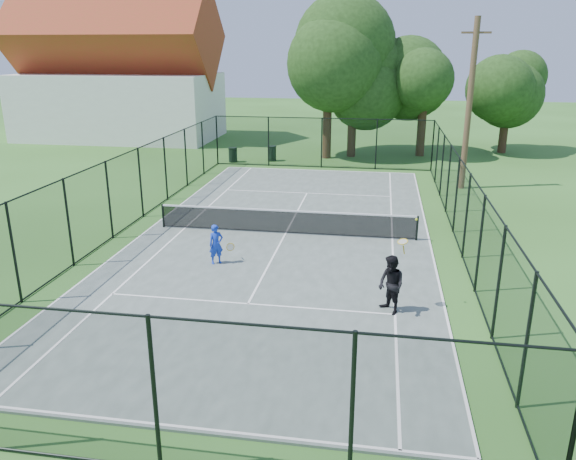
% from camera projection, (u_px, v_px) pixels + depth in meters
% --- Properties ---
extents(ground, '(120.00, 120.00, 0.00)m').
position_uv_depth(ground, '(286.00, 235.00, 21.93)').
color(ground, '#2B531C').
extents(tennis_court, '(11.00, 24.00, 0.06)m').
position_uv_depth(tennis_court, '(286.00, 234.00, 21.92)').
color(tennis_court, '#4D5A53').
rests_on(tennis_court, ground).
extents(tennis_net, '(10.08, 0.08, 0.95)m').
position_uv_depth(tennis_net, '(286.00, 221.00, 21.75)').
color(tennis_net, black).
rests_on(tennis_net, tennis_court).
extents(fence, '(13.10, 26.10, 3.00)m').
position_uv_depth(fence, '(286.00, 198.00, 21.46)').
color(fence, black).
rests_on(fence, ground).
extents(tree_near_left, '(7.01, 7.01, 9.14)m').
position_uv_depth(tree_near_left, '(328.00, 70.00, 35.33)').
color(tree_near_left, '#332114').
rests_on(tree_near_left, ground).
extents(tree_near_mid, '(5.45, 5.45, 7.13)m').
position_uv_depth(tree_near_mid, '(353.00, 89.00, 36.25)').
color(tree_near_mid, '#332114').
rests_on(tree_near_mid, ground).
extents(tree_near_right, '(5.53, 5.53, 7.63)m').
position_uv_depth(tree_near_right, '(425.00, 82.00, 36.31)').
color(tree_near_right, '#332114').
rests_on(tree_near_right, ground).
extents(tree_far_right, '(5.01, 5.01, 6.63)m').
position_uv_depth(tree_far_right, '(508.00, 92.00, 37.65)').
color(tree_far_right, '#332114').
rests_on(tree_far_right, ground).
extents(building, '(15.30, 8.15, 11.87)m').
position_uv_depth(building, '(117.00, 75.00, 43.65)').
color(building, silver).
rests_on(building, ground).
extents(trash_bin_left, '(0.58, 0.58, 0.93)m').
position_uv_depth(trash_bin_left, '(233.00, 155.00, 35.59)').
color(trash_bin_left, black).
rests_on(trash_bin_left, ground).
extents(trash_bin_right, '(0.58, 0.58, 0.97)m').
position_uv_depth(trash_bin_right, '(272.00, 153.00, 35.94)').
color(trash_bin_right, black).
rests_on(trash_bin_right, ground).
extents(utility_pole, '(1.40, 0.30, 8.40)m').
position_uv_depth(utility_pole, '(469.00, 105.00, 27.84)').
color(utility_pole, '#4C3823').
rests_on(utility_pole, ground).
extents(player_blue, '(0.88, 0.54, 1.34)m').
position_uv_depth(player_blue, '(216.00, 244.00, 18.70)').
color(player_blue, '#1535BA').
rests_on(player_blue, tennis_court).
extents(player_black, '(1.11, 1.15, 2.55)m').
position_uv_depth(player_black, '(391.00, 285.00, 15.16)').
color(player_black, black).
rests_on(player_black, tennis_court).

